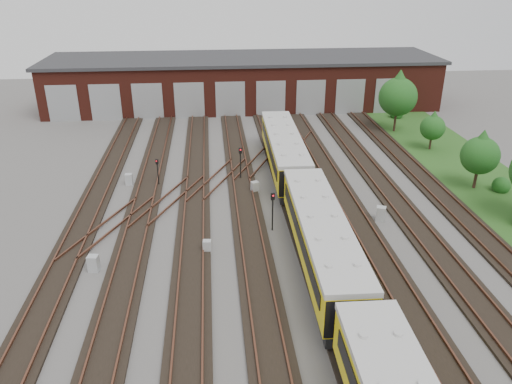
{
  "coord_description": "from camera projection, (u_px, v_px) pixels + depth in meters",
  "views": [
    {
      "loc": [
        -4.43,
        -26.42,
        17.29
      ],
      "look_at": [
        -1.34,
        6.92,
        2.0
      ],
      "focal_mm": 35.0,
      "sensor_mm": 36.0,
      "label": 1
    }
  ],
  "objects": [
    {
      "name": "tree_0",
      "position": [
        398.0,
        92.0,
        54.89
      ],
      "size": [
        4.22,
        4.22,
        7.0
      ],
      "color": "#341F17",
      "rests_on": "ground"
    },
    {
      "name": "signal_mast_0",
      "position": [
        158.0,
        169.0,
        42.1
      ],
      "size": [
        0.25,
        0.24,
        2.44
      ],
      "rotation": [
        0.0,
        0.0,
        -0.35
      ],
      "color": "black",
      "rests_on": "ground"
    },
    {
      "name": "relay_cabinet_1",
      "position": [
        129.0,
        179.0,
        42.83
      ],
      "size": [
        0.59,
        0.49,
        0.98
      ],
      "primitive_type": "cube",
      "rotation": [
        0.0,
        0.0,
        0.0
      ],
      "color": "#A7AAAC",
      "rests_on": "ground"
    },
    {
      "name": "relay_cabinet_0",
      "position": [
        94.0,
        263.0,
        30.68
      ],
      "size": [
        0.72,
        0.63,
        1.07
      ],
      "primitive_type": "cube",
      "rotation": [
        0.0,
        0.0,
        -0.16
      ],
      "color": "#A7AAAC",
      "rests_on": "ground"
    },
    {
      "name": "tree_1",
      "position": [
        433.0,
        125.0,
        50.08
      ],
      "size": [
        2.47,
        2.47,
        4.1
      ],
      "color": "#341F17",
      "rests_on": "ground"
    },
    {
      "name": "maintenance_shed",
      "position": [
        243.0,
        81.0,
        66.36
      ],
      "size": [
        51.0,
        12.5,
        6.35
      ],
      "color": "#521C14",
      "rests_on": "ground"
    },
    {
      "name": "relay_cabinet_3",
      "position": [
        255.0,
        187.0,
        41.3
      ],
      "size": [
        0.72,
        0.67,
        0.98
      ],
      "primitive_type": "cube",
      "rotation": [
        0.0,
        0.0,
        0.36
      ],
      "color": "#A7AAAC",
      "rests_on": "ground"
    },
    {
      "name": "relay_cabinet_4",
      "position": [
        381.0,
        214.0,
        36.77
      ],
      "size": [
        0.82,
        0.76,
        1.11
      ],
      "primitive_type": "cube",
      "rotation": [
        0.0,
        0.0,
        -0.38
      ],
      "color": "#A7AAAC",
      "rests_on": "ground"
    },
    {
      "name": "signal_mast_2",
      "position": [
        240.0,
        159.0,
        43.26
      ],
      "size": [
        0.27,
        0.25,
        2.95
      ],
      "rotation": [
        0.0,
        0.0,
        0.17
      ],
      "color": "black",
      "rests_on": "ground"
    },
    {
      "name": "bush_2",
      "position": [
        397.0,
        112.0,
        61.41
      ],
      "size": [
        1.59,
        1.59,
        1.59
      ],
      "primitive_type": "sphere",
      "color": "#144815",
      "rests_on": "ground"
    },
    {
      "name": "track_network",
      "position": [
        283.0,
        259.0,
        31.96
      ],
      "size": [
        30.4,
        70.0,
        0.33
      ],
      "color": "black",
      "rests_on": "ground"
    },
    {
      "name": "bush_1",
      "position": [
        502.0,
        183.0,
        41.45
      ],
      "size": [
        1.48,
        1.48,
        1.48
      ],
      "primitive_type": "sphere",
      "color": "#144815",
      "rests_on": "ground"
    },
    {
      "name": "ground",
      "position": [
        287.0,
        265.0,
        31.48
      ],
      "size": [
        120.0,
        120.0,
        0.0
      ],
      "primitive_type": "plane",
      "color": "#4B4845",
      "rests_on": "ground"
    },
    {
      "name": "signal_mast_1",
      "position": [
        273.0,
        207.0,
        34.87
      ],
      "size": [
        0.28,
        0.26,
        2.9
      ],
      "rotation": [
        0.0,
        0.0,
        0.2
      ],
      "color": "black",
      "rests_on": "ground"
    },
    {
      "name": "relay_cabinet_2",
      "position": [
        207.0,
        246.0,
        32.71
      ],
      "size": [
        0.57,
        0.49,
        0.89
      ],
      "primitive_type": "cube",
      "rotation": [
        0.0,
        0.0,
        -0.09
      ],
      "color": "#A7AAAC",
      "rests_on": "ground"
    },
    {
      "name": "metro_train",
      "position": [
        321.0,
        239.0,
        30.53
      ],
      "size": [
        3.14,
        47.51,
        3.19
      ],
      "rotation": [
        0.0,
        0.0,
        -0.02
      ],
      "color": "black",
      "rests_on": "ground"
    },
    {
      "name": "grass_verge",
      "position": [
        492.0,
        189.0,
        42.12
      ],
      "size": [
        8.0,
        55.0,
        0.05
      ],
      "primitive_type": "cube",
      "color": "#1F511B",
      "rests_on": "ground"
    },
    {
      "name": "tree_3",
      "position": [
        481.0,
        151.0,
        40.95
      ],
      "size": [
        3.13,
        3.13,
        5.19
      ],
      "color": "#341F17",
      "rests_on": "ground"
    },
    {
      "name": "signal_mast_3",
      "position": [
        300.0,
        193.0,
        37.22
      ],
      "size": [
        0.25,
        0.24,
        2.77
      ],
      "rotation": [
        0.0,
        0.0,
        -0.18
      ],
      "color": "black",
      "rests_on": "ground"
    }
  ]
}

